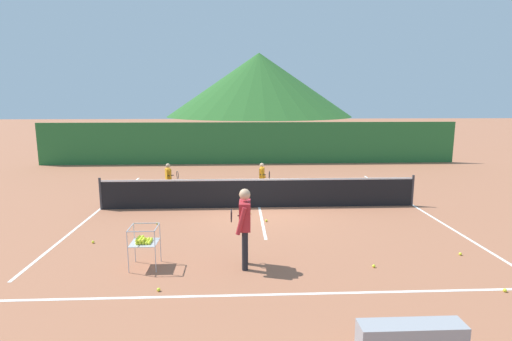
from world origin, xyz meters
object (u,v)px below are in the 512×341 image
Objects in this scene: ball_cart at (143,241)px; tennis_ball_5 at (250,213)px; tennis_ball_1 at (266,221)px; instructor at (244,221)px; tennis_ball_6 at (505,290)px; tennis_ball_0 at (93,242)px; tennis_ball_3 at (374,266)px; tennis_ball_4 at (460,254)px; courtside_bench at (411,338)px; tennis_ball_2 at (157,223)px; tennis_net at (259,193)px; student_0 at (169,176)px; tennis_ball_7 at (159,290)px; student_1 at (262,175)px.

tennis_ball_5 is (2.38, 3.88, -0.56)m from ball_cart.
instructor is at bearing -102.35° from tennis_ball_1.
tennis_ball_6 is at bearing -11.76° from ball_cart.
tennis_ball_3 is (6.53, -1.77, 0.00)m from tennis_ball_0.
tennis_ball_1 is 5.11m from tennis_ball_4.
courtside_bench reaches higher than tennis_ball_3.
tennis_ball_2 is 7.76m from courtside_bench.
tennis_ball_6 is (4.27, -6.12, -0.47)m from tennis_net.
student_0 is at bearing 117.27° from courtside_bench.
tennis_net is at bearing 59.73° from ball_cart.
tennis_ball_4 and tennis_ball_5 have the same top height.
tennis_ball_1 is 1.00× the size of tennis_ball_5.
tennis_ball_5 is 1.00× the size of tennis_ball_6.
courtside_bench is (-2.55, -1.71, 0.20)m from tennis_ball_6.
tennis_ball_7 is at bearing -110.47° from tennis_ball_5.
student_1 is at bearing 83.22° from instructor.
courtside_bench is at bearing -27.45° from tennis_ball_7.
student_0 is 8.71m from tennis_ball_3.
student_0 is at bearing -178.98° from student_1.
student_1 is 9.86m from courtside_bench.
student_1 is 17.55× the size of tennis_ball_5.
courtside_bench is at bearing -52.22° from tennis_ball_2.
tennis_ball_3 is at bearing -65.99° from tennis_net.
tennis_ball_5 is (-0.46, 0.79, 0.00)m from tennis_ball_1.
tennis_net is 8.02m from courtside_bench.
tennis_ball_0 is 1.00× the size of tennis_ball_1.
tennis_ball_3 and tennis_ball_6 have the same top height.
tennis_net is at bearing 124.91° from tennis_ball_6.
tennis_ball_4 is at bearing -38.82° from student_0.
tennis_ball_3 and tennis_ball_4 have the same top height.
ball_cart is (-2.94, -6.56, -0.13)m from student_1.
tennis_ball_3 is 4.49m from tennis_ball_7.
student_0 is at bearing 93.72° from tennis_ball_2.
student_1 is at bearing 88.43° from tennis_ball_1.
tennis_ball_7 is 0.05× the size of courtside_bench.
tennis_ball_6 is at bearing -63.18° from student_1.
ball_cart is at bearing -132.61° from tennis_ball_1.
instructor is 25.28× the size of tennis_ball_4.
tennis_ball_4 is 1.78m from tennis_ball_6.
tennis_ball_4 is at bearing -44.51° from tennis_net.
tennis_net is 3.76m from student_0.
tennis_net is 153.07× the size of tennis_ball_5.
student_0 is at bearing 134.78° from tennis_ball_1.
tennis_ball_2 is (0.23, -3.53, -0.69)m from student_0.
tennis_ball_3 is at bearing 149.98° from tennis_ball_6.
ball_cart is at bearing -85.21° from student_0.
tennis_ball_5 is (-2.53, 4.14, 0.00)m from tennis_ball_3.
student_0 is 17.79× the size of tennis_ball_4.
student_0 is 17.79× the size of tennis_ball_7.
tennis_net is at bearing -29.40° from student_0.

